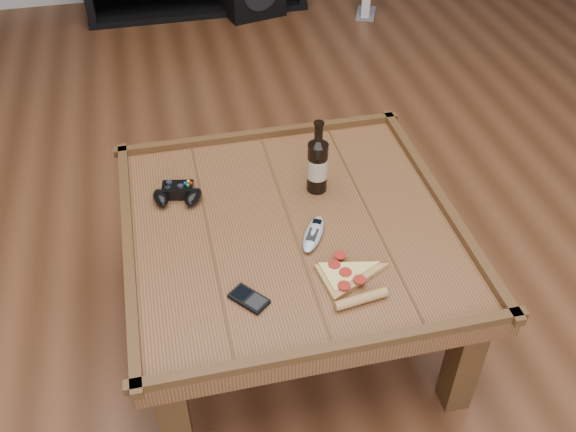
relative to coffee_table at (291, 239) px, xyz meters
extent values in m
plane|color=#4D2A16|center=(0.00, 0.00, -0.39)|extent=(6.00, 6.00, 0.00)
cube|color=#4F2E16|center=(0.00, 0.00, 0.03)|extent=(1.00, 1.00, 0.06)
cube|color=#3A240F|center=(-0.42, -0.42, -0.20)|extent=(0.08, 0.08, 0.39)
cube|color=#3A240F|center=(0.42, -0.42, -0.20)|extent=(0.08, 0.08, 0.39)
cube|color=#3A240F|center=(-0.42, 0.42, -0.20)|extent=(0.08, 0.08, 0.39)
cube|color=#3A240F|center=(0.42, 0.42, -0.20)|extent=(0.08, 0.08, 0.39)
cube|color=#3A240F|center=(0.00, 0.48, 0.07)|extent=(1.03, 0.03, 0.03)
cube|color=#3A240F|center=(0.00, -0.48, 0.07)|extent=(1.03, 0.03, 0.03)
cube|color=#3A240F|center=(0.48, 0.00, 0.07)|extent=(0.03, 1.03, 0.03)
cube|color=#3A240F|center=(-0.48, 0.00, 0.07)|extent=(0.03, 1.03, 0.03)
cube|color=black|center=(0.00, 2.75, -0.37)|extent=(1.40, 0.45, 0.04)
cylinder|color=black|center=(0.12, 0.15, 0.15)|extent=(0.07, 0.07, 0.17)
cone|color=black|center=(0.12, 0.15, 0.25)|extent=(0.06, 0.06, 0.03)
cylinder|color=black|center=(0.12, 0.15, 0.28)|extent=(0.03, 0.03, 0.06)
cylinder|color=black|center=(0.12, 0.15, 0.31)|extent=(0.03, 0.03, 0.01)
cylinder|color=#C5B98E|center=(0.12, 0.15, 0.15)|extent=(0.07, 0.07, 0.07)
cube|color=black|center=(-0.32, 0.22, 0.08)|extent=(0.11, 0.08, 0.03)
ellipsoid|color=black|center=(-0.38, 0.19, 0.08)|extent=(0.06, 0.09, 0.04)
ellipsoid|color=black|center=(-0.28, 0.17, 0.08)|extent=(0.08, 0.09, 0.04)
cylinder|color=black|center=(-0.34, 0.23, 0.10)|extent=(0.02, 0.02, 0.01)
cylinder|color=black|center=(-0.31, 0.21, 0.10)|extent=(0.02, 0.02, 0.01)
cylinder|color=yellow|center=(-0.28, 0.23, 0.10)|extent=(0.01, 0.01, 0.01)
cylinder|color=red|center=(-0.28, 0.22, 0.10)|extent=(0.01, 0.01, 0.01)
cylinder|color=#0C33CC|center=(-0.29, 0.22, 0.10)|extent=(0.01, 0.01, 0.01)
cylinder|color=#0C9919|center=(-0.29, 0.21, 0.10)|extent=(0.01, 0.01, 0.01)
cylinder|color=#B4834E|center=(0.11, -0.35, 0.07)|extent=(0.15, 0.05, 0.03)
cylinder|color=#AF2016|center=(0.08, -0.29, 0.08)|extent=(0.04, 0.04, 0.00)
cylinder|color=#AF2016|center=(0.13, -0.28, 0.08)|extent=(0.04, 0.04, 0.00)
cylinder|color=#AF2016|center=(0.10, -0.25, 0.08)|extent=(0.04, 0.04, 0.00)
cylinder|color=#AF2016|center=(0.07, -0.21, 0.08)|extent=(0.04, 0.04, 0.00)
cylinder|color=#AF2016|center=(0.10, -0.18, 0.08)|extent=(0.04, 0.04, 0.00)
cube|color=black|center=(-0.18, -0.27, 0.07)|extent=(0.11, 0.12, 0.01)
cube|color=black|center=(-0.20, -0.25, 0.07)|extent=(0.06, 0.06, 0.00)
cube|color=black|center=(-0.16, -0.29, 0.07)|extent=(0.06, 0.06, 0.00)
ellipsoid|color=#9FA6AD|center=(0.05, -0.07, 0.07)|extent=(0.12, 0.17, 0.02)
cube|color=black|center=(0.07, -0.03, 0.08)|extent=(0.03, 0.03, 0.00)
cube|color=black|center=(0.05, -0.08, 0.08)|extent=(0.05, 0.06, 0.00)
cube|color=gray|center=(1.05, 2.37, -0.38)|extent=(0.18, 0.23, 0.02)
camera|label=1|loc=(-0.33, -1.41, 1.36)|focal=40.00mm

